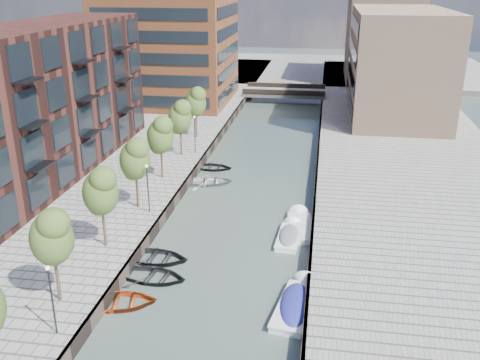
% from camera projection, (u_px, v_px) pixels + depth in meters
% --- Properties ---
extents(water, '(300.00, 300.00, 0.00)m').
position_uv_depth(water, '(260.00, 164.00, 57.81)').
color(water, '#38473F').
rests_on(water, ground).
extents(quay_right, '(20.00, 140.00, 1.00)m').
position_uv_depth(quay_right, '(414.00, 168.00, 55.27)').
color(quay_right, gray).
rests_on(quay_right, ground).
extents(quay_wall_left, '(0.25, 140.00, 1.00)m').
position_uv_depth(quay_wall_left, '(205.00, 157.00, 58.53)').
color(quay_wall_left, '#332823').
rests_on(quay_wall_left, ground).
extents(quay_wall_right, '(0.25, 140.00, 1.00)m').
position_uv_depth(quay_wall_right, '(317.00, 163.00, 56.73)').
color(quay_wall_right, '#332823').
rests_on(quay_wall_right, ground).
extents(far_closure, '(80.00, 40.00, 1.00)m').
position_uv_depth(far_closure, '(295.00, 70.00, 112.95)').
color(far_closure, gray).
rests_on(far_closure, ground).
extents(apartment_block, '(8.00, 38.00, 14.00)m').
position_uv_depth(apartment_block, '(31.00, 106.00, 48.67)').
color(apartment_block, '#321713').
rests_on(apartment_block, quay_left).
extents(tan_block_near, '(12.00, 25.00, 14.00)m').
position_uv_depth(tan_block_near, '(397.00, 63.00, 72.87)').
color(tan_block_near, tan).
rests_on(tan_block_near, quay_right).
extents(tan_block_far, '(12.00, 20.00, 16.00)m').
position_uv_depth(tan_block_far, '(381.00, 35.00, 96.48)').
color(tan_block_far, tan).
rests_on(tan_block_far, quay_right).
extents(bridge, '(13.00, 6.00, 1.30)m').
position_uv_depth(bridge, '(285.00, 92.00, 86.81)').
color(bridge, gray).
rests_on(bridge, ground).
extents(tree_1, '(2.50, 2.50, 5.95)m').
position_uv_depth(tree_1, '(51.00, 235.00, 30.42)').
color(tree_1, '#382619').
rests_on(tree_1, quay_left).
extents(tree_2, '(2.50, 2.50, 5.95)m').
position_uv_depth(tree_2, '(100.00, 190.00, 36.88)').
color(tree_2, '#382619').
rests_on(tree_2, quay_left).
extents(tree_3, '(2.50, 2.50, 5.95)m').
position_uv_depth(tree_3, '(135.00, 158.00, 43.33)').
color(tree_3, '#382619').
rests_on(tree_3, quay_left).
extents(tree_4, '(2.50, 2.50, 5.95)m').
position_uv_depth(tree_4, '(160.00, 134.00, 49.78)').
color(tree_4, '#382619').
rests_on(tree_4, quay_left).
extents(tree_5, '(2.50, 2.50, 5.95)m').
position_uv_depth(tree_5, '(180.00, 116.00, 56.24)').
color(tree_5, '#382619').
rests_on(tree_5, quay_left).
extents(tree_6, '(2.50, 2.50, 5.95)m').
position_uv_depth(tree_6, '(195.00, 101.00, 62.69)').
color(tree_6, '#382619').
rests_on(tree_6, quay_left).
extents(lamp_0, '(0.24, 0.24, 4.12)m').
position_uv_depth(lamp_0, '(51.00, 293.00, 28.11)').
color(lamp_0, black).
rests_on(lamp_0, quay_left).
extents(lamp_1, '(0.24, 0.24, 4.12)m').
position_uv_depth(lamp_1, '(148.00, 184.00, 42.86)').
color(lamp_1, black).
rests_on(lamp_1, quay_left).
extents(lamp_2, '(0.24, 0.24, 4.12)m').
position_uv_depth(lamp_2, '(195.00, 130.00, 57.61)').
color(lamp_2, black).
rests_on(lamp_2, quay_left).
extents(sloop_0, '(4.92, 3.74, 0.95)m').
position_uv_depth(sloop_0, '(154.00, 279.00, 35.94)').
color(sloop_0, black).
rests_on(sloop_0, ground).
extents(sloop_1, '(4.98, 3.64, 1.01)m').
position_uv_depth(sloop_1, '(156.00, 261.00, 38.30)').
color(sloop_1, black).
rests_on(sloop_1, ground).
extents(sloop_2, '(5.21, 4.22, 0.95)m').
position_uv_depth(sloop_2, '(121.00, 305.00, 33.14)').
color(sloop_2, '#983610').
rests_on(sloop_2, ground).
extents(sloop_3, '(5.45, 4.44, 0.99)m').
position_uv_depth(sloop_3, '(209.00, 184.00, 52.38)').
color(sloop_3, '#B2B2B0').
rests_on(sloop_3, ground).
extents(sloop_4, '(4.28, 3.11, 0.87)m').
position_uv_depth(sloop_4, '(212.00, 169.00, 56.46)').
color(sloop_4, black).
rests_on(sloop_4, ground).
extents(motorboat_2, '(2.60, 5.67, 1.82)m').
position_uv_depth(motorboat_2, '(300.00, 225.00, 43.46)').
color(motorboat_2, silver).
rests_on(motorboat_2, ground).
extents(motorboat_3, '(2.90, 6.01, 1.92)m').
position_uv_depth(motorboat_3, '(297.00, 303.00, 32.96)').
color(motorboat_3, white).
rests_on(motorboat_3, ground).
extents(motorboat_4, '(1.89, 4.81, 1.58)m').
position_uv_depth(motorboat_4, '(289.00, 235.00, 41.64)').
color(motorboat_4, white).
rests_on(motorboat_4, ground).
extents(car, '(2.71, 4.65, 1.49)m').
position_uv_depth(car, '(355.00, 102.00, 78.49)').
color(car, '#B5B8BB').
rests_on(car, quay_right).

